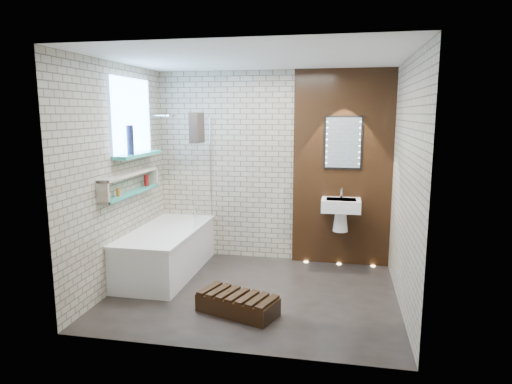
% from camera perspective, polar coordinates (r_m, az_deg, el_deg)
% --- Properties ---
extents(ground, '(3.20, 3.20, 0.00)m').
position_cam_1_polar(ground, '(5.26, -0.32, -12.72)').
color(ground, black).
rests_on(ground, ground).
extents(room_shell, '(3.24, 3.20, 2.60)m').
position_cam_1_polar(room_shell, '(4.91, -0.34, 1.43)').
color(room_shell, gray).
rests_on(room_shell, ground).
extents(walnut_panel, '(1.30, 0.06, 2.60)m').
position_cam_1_polar(walnut_panel, '(6.07, 10.90, 2.89)').
color(walnut_panel, black).
rests_on(walnut_panel, ground).
extents(clerestory_window, '(0.18, 1.00, 0.94)m').
position_cam_1_polar(clerestory_window, '(5.70, -15.44, 8.33)').
color(clerestory_window, '#7FADE0').
rests_on(clerestory_window, room_shell).
extents(display_niche, '(0.14, 1.30, 0.26)m').
position_cam_1_polar(display_niche, '(5.57, -15.66, 1.03)').
color(display_niche, teal).
rests_on(display_niche, room_shell).
extents(bathtub, '(0.79, 1.74, 0.70)m').
position_cam_1_polar(bathtub, '(5.91, -11.26, -7.33)').
color(bathtub, white).
rests_on(bathtub, ground).
extents(bath_screen, '(0.01, 0.78, 1.40)m').
position_cam_1_polar(bath_screen, '(5.98, -6.84, 2.71)').
color(bath_screen, white).
rests_on(bath_screen, bathtub).
extents(towel, '(0.11, 0.29, 0.38)m').
position_cam_1_polar(towel, '(5.76, -7.54, 8.10)').
color(towel, '#292320').
rests_on(towel, bath_screen).
extents(shower_head, '(0.18, 0.18, 0.02)m').
position_cam_1_polar(shower_head, '(6.14, -10.69, 9.53)').
color(shower_head, silver).
rests_on(shower_head, room_shell).
extents(washbasin, '(0.50, 0.36, 0.58)m').
position_cam_1_polar(washbasin, '(5.96, 10.73, -2.21)').
color(washbasin, white).
rests_on(washbasin, walnut_panel).
extents(led_mirror, '(0.50, 0.02, 0.70)m').
position_cam_1_polar(led_mirror, '(6.00, 11.01, 6.17)').
color(led_mirror, black).
rests_on(led_mirror, walnut_panel).
extents(walnut_step, '(0.89, 0.61, 0.18)m').
position_cam_1_polar(walnut_step, '(4.75, -2.36, -14.12)').
color(walnut_step, black).
rests_on(walnut_step, ground).
extents(niche_bottles, '(0.06, 0.80, 0.15)m').
position_cam_1_polar(niche_bottles, '(5.79, -14.57, 1.07)').
color(niche_bottles, maroon).
rests_on(niche_bottles, display_niche).
extents(sill_vases, '(0.08, 0.08, 0.34)m').
position_cam_1_polar(sill_vases, '(5.49, -15.70, 6.38)').
color(sill_vases, '#141A37').
rests_on(sill_vases, clerestory_window).
extents(floor_uplights, '(0.96, 0.06, 0.01)m').
position_cam_1_polar(floor_uplights, '(6.29, 10.51, -8.97)').
color(floor_uplights, '#FFD899').
rests_on(floor_uplights, ground).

